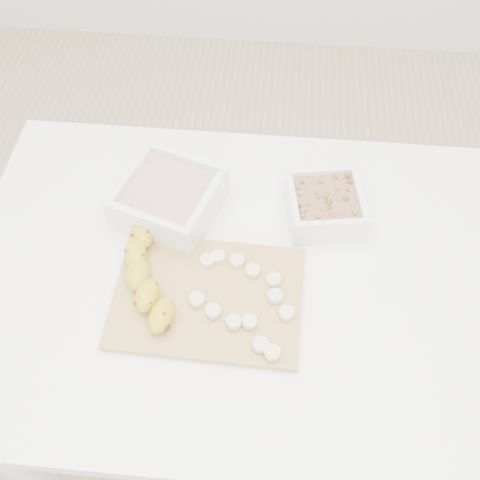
# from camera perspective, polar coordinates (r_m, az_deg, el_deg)

# --- Properties ---
(ground) EXTENTS (3.50, 3.50, 0.00)m
(ground) POSITION_cam_1_polar(r_m,az_deg,el_deg) (1.65, -0.10, -17.10)
(ground) COLOR #C6AD89
(ground) RESTS_ON ground
(table) EXTENTS (1.00, 0.70, 0.75)m
(table) POSITION_cam_1_polar(r_m,az_deg,el_deg) (1.04, -0.15, -6.24)
(table) COLOR white
(table) RESTS_ON ground
(bowl_yogurt) EXTENTS (0.22, 0.22, 0.08)m
(bowl_yogurt) POSITION_cam_1_polar(r_m,az_deg,el_deg) (1.01, -7.56, 4.46)
(bowl_yogurt) COLOR white
(bowl_yogurt) RESTS_ON table
(bowl_granola) EXTENTS (0.16, 0.16, 0.06)m
(bowl_granola) POSITION_cam_1_polar(r_m,az_deg,el_deg) (1.02, 9.03, 3.69)
(bowl_granola) COLOR white
(bowl_granola) RESTS_ON table
(cutting_board) EXTENTS (0.33, 0.24, 0.01)m
(cutting_board) POSITION_cam_1_polar(r_m,az_deg,el_deg) (0.92, -3.45, -6.14)
(cutting_board) COLOR tan
(cutting_board) RESTS_ON table
(banana) EXTENTS (0.10, 0.23, 0.04)m
(banana) POSITION_cam_1_polar(r_m,az_deg,el_deg) (0.93, -9.86, -3.81)
(banana) COLOR gold
(banana) RESTS_ON cutting_board
(banana_slices) EXTENTS (0.18, 0.20, 0.02)m
(banana_slices) POSITION_cam_1_polar(r_m,az_deg,el_deg) (0.90, 0.43, -6.20)
(banana_slices) COLOR beige
(banana_slices) RESTS_ON cutting_board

